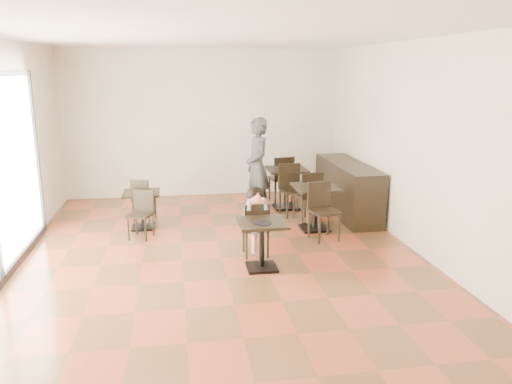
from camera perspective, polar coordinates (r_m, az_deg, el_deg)
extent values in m
cube|color=brown|center=(7.58, -3.91, -7.52)|extent=(6.00, 8.00, 0.01)
cube|color=white|center=(7.08, -4.35, 17.40)|extent=(6.00, 8.00, 0.01)
cube|color=white|center=(11.11, -6.03, 7.78)|extent=(6.00, 0.01, 3.20)
cube|color=white|center=(3.31, 2.31, -6.61)|extent=(6.00, 0.01, 3.20)
cube|color=white|center=(8.00, 17.89, 4.86)|extent=(0.01, 8.00, 3.20)
cylinder|color=black|center=(6.85, 0.81, -3.58)|extent=(0.24, 0.24, 0.01)
imported|color=#37383C|center=(9.62, 0.15, 2.94)|extent=(0.54, 0.74, 1.88)
cube|color=black|center=(9.87, 10.39, 0.39)|extent=(0.60, 2.40, 1.00)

